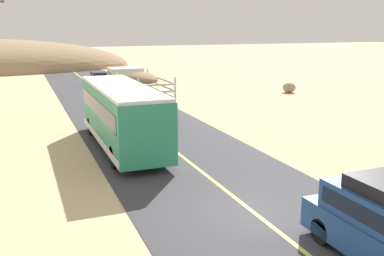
{
  "coord_description": "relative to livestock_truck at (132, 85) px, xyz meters",
  "views": [
    {
      "loc": [
        -7.01,
        -12.05,
        6.19
      ],
      "look_at": [
        0.0,
        5.67,
        1.72
      ],
      "focal_mm": 40.99,
      "sensor_mm": 36.0,
      "label": 1
    }
  ],
  "objects": [
    {
      "name": "bus",
      "position": [
        -3.16,
        -10.46,
        -0.04
      ],
      "size": [
        2.54,
        10.0,
        3.21
      ],
      "color": "#2D8C66",
      "rests_on": "road_surface"
    },
    {
      "name": "boulder_near_shoulder",
      "position": [
        15.77,
        2.63,
        -1.32
      ],
      "size": [
        1.22,
        1.22,
        0.93
      ],
      "primitive_type": "ellipsoid",
      "color": "gray",
      "rests_on": "ground"
    },
    {
      "name": "car_far",
      "position": [
        -0.09,
        13.75,
        -1.1
      ],
      "size": [
        1.8,
        4.4,
        1.46
      ],
      "color": "#8C7259",
      "rests_on": "road_surface"
    },
    {
      "name": "road_centre_line",
      "position": [
        -0.89,
        -20.17,
        -1.77
      ],
      "size": [
        0.16,
        117.6,
        0.0
      ],
      "primitive_type": "cube",
      "color": "#D8CC4C",
      "rests_on": "road_surface"
    },
    {
      "name": "livestock_truck",
      "position": [
        0.0,
        0.0,
        0.0
      ],
      "size": [
        2.53,
        9.7,
        3.02
      ],
      "color": "silver",
      "rests_on": "road_surface"
    },
    {
      "name": "road_surface",
      "position": [
        -0.89,
        -20.17,
        -1.78
      ],
      "size": [
        8.0,
        120.0,
        0.02
      ],
      "primitive_type": "cube",
      "color": "#38383D",
      "rests_on": "ground"
    },
    {
      "name": "ground_plane",
      "position": [
        -0.89,
        -20.17,
        -1.79
      ],
      "size": [
        240.0,
        240.0,
        0.0
      ],
      "primitive_type": "plane",
      "color": "#CCB284"
    }
  ]
}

